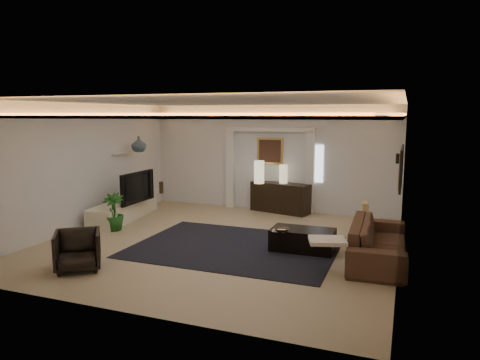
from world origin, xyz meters
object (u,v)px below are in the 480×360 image
(sofa, at_px, (379,241))
(coffee_table, at_px, (303,240))
(console, at_px, (280,198))
(armchair, at_px, (78,250))

(sofa, xyz_separation_m, coffee_table, (-1.43, 0.09, -0.15))
(console, bearing_deg, coffee_table, -53.23)
(sofa, distance_m, coffee_table, 1.44)
(console, distance_m, coffee_table, 3.47)
(sofa, bearing_deg, console, 38.36)
(console, height_order, coffee_table, console)
(console, xyz_separation_m, coffee_table, (1.35, -3.19, -0.20))
(console, xyz_separation_m, sofa, (2.78, -3.28, -0.04))
(console, relative_size, sofa, 0.66)
(console, relative_size, armchair, 2.16)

